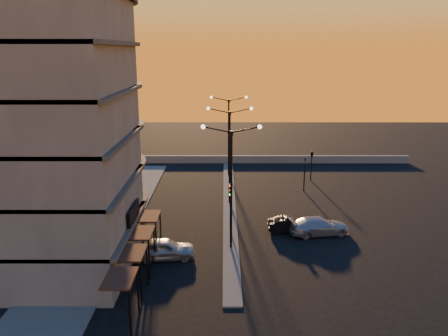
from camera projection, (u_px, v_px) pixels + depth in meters
ground at (231, 248)px, 33.21m from camera, size 120.00×120.00×0.00m
sidewalk_west at (107, 227)px, 37.07m from camera, size 5.00×40.00×0.12m
median at (229, 203)px, 42.85m from camera, size 1.20×36.00×0.12m
parapet at (243, 159)px, 58.17m from camera, size 44.00×0.50×1.00m
building at (29, 90)px, 30.14m from camera, size 14.35×17.08×25.00m
streetlamp_near at (231, 178)px, 31.75m from camera, size 4.32×0.32×9.51m
streetlamp_mid at (230, 148)px, 41.40m from camera, size 4.32×0.32×9.51m
streetlamp_far at (229, 130)px, 51.05m from camera, size 4.32×0.32×9.51m
traffic_light_main at (231, 200)px, 35.23m from camera, size 0.28×0.44×4.25m
signal_east_a at (304, 174)px, 46.21m from camera, size 0.13×0.16×3.60m
signal_east_b at (312, 154)px, 49.77m from camera, size 0.42×1.99×3.60m
car_hatchback at (165, 249)px, 31.41m from camera, size 4.57×2.24×1.50m
car_sedan at (291, 225)px, 36.11m from camera, size 3.78×1.39×1.24m
car_wagon at (319, 226)px, 35.59m from camera, size 5.19×2.79×1.43m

